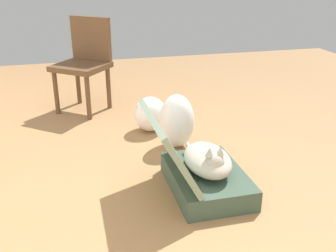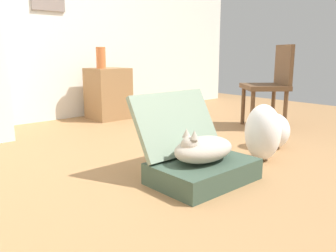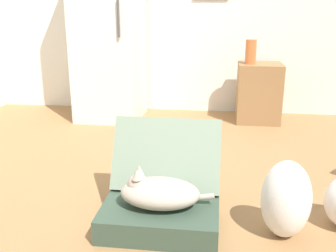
{
  "view_description": "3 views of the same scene",
  "coord_description": "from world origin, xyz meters",
  "px_view_note": "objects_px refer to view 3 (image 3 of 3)",
  "views": [
    {
      "loc": [
        -2.1,
        0.38,
        1.36
      ],
      "look_at": [
        0.12,
        -0.19,
        0.41
      ],
      "focal_mm": 42.13,
      "sensor_mm": 36.0,
      "label": 1
    },
    {
      "loc": [
        -1.6,
        -1.84,
        0.82
      ],
      "look_at": [
        0.02,
        -0.02,
        0.3
      ],
      "focal_mm": 37.27,
      "sensor_mm": 36.0,
      "label": 2
    },
    {
      "loc": [
        0.27,
        -2.33,
        1.2
      ],
      "look_at": [
        -0.05,
        0.11,
        0.44
      ],
      "focal_mm": 41.83,
      "sensor_mm": 36.0,
      "label": 3
    }
  ],
  "objects_px": {
    "side_table": "(259,93)",
    "vase_tall": "(251,52)",
    "plastic_bag_white": "(286,199)",
    "refrigerator": "(108,27)",
    "cat": "(158,192)",
    "suitcase_base": "(160,217)"
  },
  "relations": [
    {
      "from": "plastic_bag_white",
      "to": "vase_tall",
      "type": "height_order",
      "value": "vase_tall"
    },
    {
      "from": "side_table",
      "to": "vase_tall",
      "type": "distance_m",
      "value": 0.45
    },
    {
      "from": "suitcase_base",
      "to": "side_table",
      "type": "xyz_separation_m",
      "value": [
        0.72,
        2.26,
        0.24
      ]
    },
    {
      "from": "suitcase_base",
      "to": "refrigerator",
      "type": "xyz_separation_m",
      "value": [
        -0.88,
        2.21,
        0.91
      ]
    },
    {
      "from": "plastic_bag_white",
      "to": "refrigerator",
      "type": "bearing_deg",
      "value": 125.32
    },
    {
      "from": "vase_tall",
      "to": "suitcase_base",
      "type": "bearing_deg",
      "value": -105.44
    },
    {
      "from": "plastic_bag_white",
      "to": "side_table",
      "type": "xyz_separation_m",
      "value": [
        0.05,
        2.25,
        0.1
      ]
    },
    {
      "from": "plastic_bag_white",
      "to": "vase_tall",
      "type": "xyz_separation_m",
      "value": [
        -0.06,
        2.2,
        0.53
      ]
    },
    {
      "from": "vase_tall",
      "to": "refrigerator",
      "type": "bearing_deg",
      "value": -179.93
    },
    {
      "from": "cat",
      "to": "suitcase_base",
      "type": "bearing_deg",
      "value": -2.29
    },
    {
      "from": "vase_tall",
      "to": "plastic_bag_white",
      "type": "bearing_deg",
      "value": -88.32
    },
    {
      "from": "plastic_bag_white",
      "to": "side_table",
      "type": "relative_size",
      "value": 0.69
    },
    {
      "from": "cat",
      "to": "vase_tall",
      "type": "bearing_deg",
      "value": 74.32
    },
    {
      "from": "plastic_bag_white",
      "to": "side_table",
      "type": "distance_m",
      "value": 2.25
    },
    {
      "from": "refrigerator",
      "to": "vase_tall",
      "type": "height_order",
      "value": "refrigerator"
    },
    {
      "from": "refrigerator",
      "to": "plastic_bag_white",
      "type": "bearing_deg",
      "value": -54.68
    },
    {
      "from": "cat",
      "to": "vase_tall",
      "type": "relative_size",
      "value": 2.08
    },
    {
      "from": "side_table",
      "to": "refrigerator",
      "type": "bearing_deg",
      "value": -178.21
    },
    {
      "from": "side_table",
      "to": "plastic_bag_white",
      "type": "bearing_deg",
      "value": -91.24
    },
    {
      "from": "cat",
      "to": "side_table",
      "type": "bearing_deg",
      "value": 72.01
    },
    {
      "from": "plastic_bag_white",
      "to": "refrigerator",
      "type": "distance_m",
      "value": 2.8
    },
    {
      "from": "cat",
      "to": "vase_tall",
      "type": "xyz_separation_m",
      "value": [
        0.62,
        2.21,
        0.53
      ]
    }
  ]
}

